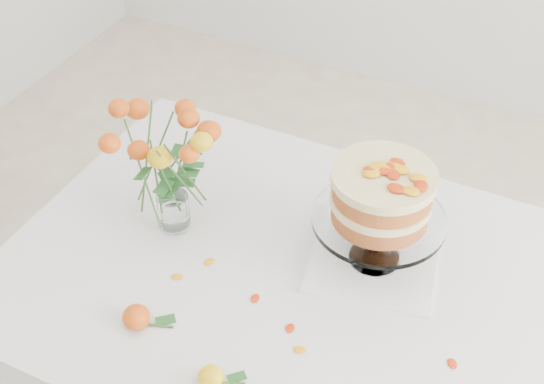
# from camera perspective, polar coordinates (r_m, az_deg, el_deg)

# --- Properties ---
(table) EXTENTS (1.43, 0.93, 0.76)m
(table) POSITION_cam_1_polar(r_m,az_deg,el_deg) (1.70, 3.96, -8.92)
(table) COLOR tan
(table) RESTS_ON ground
(napkin) EXTENTS (0.32, 0.32, 0.01)m
(napkin) POSITION_cam_1_polar(r_m,az_deg,el_deg) (1.70, 7.66, -5.06)
(napkin) COLOR white
(napkin) RESTS_ON table
(cake_stand) EXTENTS (0.29, 0.29, 0.26)m
(cake_stand) POSITION_cam_1_polar(r_m,az_deg,el_deg) (1.58, 8.22, -0.60)
(cake_stand) COLOR white
(cake_stand) RESTS_ON napkin
(rose_vase) EXTENTS (0.24, 0.24, 0.37)m
(rose_vase) POSITION_cam_1_polar(r_m,az_deg,el_deg) (1.64, -7.90, 2.89)
(rose_vase) COLOR white
(rose_vase) RESTS_ON table
(loose_rose_near) EXTENTS (0.09, 0.05, 0.04)m
(loose_rose_near) POSITION_cam_1_polar(r_m,az_deg,el_deg) (1.47, -4.62, -13.71)
(loose_rose_near) COLOR yellow
(loose_rose_near) RESTS_ON table
(loose_rose_far) EXTENTS (0.10, 0.06, 0.05)m
(loose_rose_far) POSITION_cam_1_polar(r_m,az_deg,el_deg) (1.57, -10.17, -9.25)
(loose_rose_far) COLOR #D95E0A
(loose_rose_far) RESTS_ON table
(stray_petal_a) EXTENTS (0.03, 0.02, 0.00)m
(stray_petal_a) POSITION_cam_1_polar(r_m,az_deg,el_deg) (1.61, -1.27, -8.02)
(stray_petal_a) COLOR orange
(stray_petal_a) RESTS_ON table
(stray_petal_b) EXTENTS (0.03, 0.02, 0.00)m
(stray_petal_b) POSITION_cam_1_polar(r_m,az_deg,el_deg) (1.56, 1.37, -10.23)
(stray_petal_b) COLOR orange
(stray_petal_b) RESTS_ON table
(stray_petal_c) EXTENTS (0.03, 0.02, 0.00)m
(stray_petal_c) POSITION_cam_1_polar(r_m,az_deg,el_deg) (1.53, 2.11, -11.79)
(stray_petal_c) COLOR orange
(stray_petal_c) RESTS_ON table
(stray_petal_d) EXTENTS (0.03, 0.02, 0.00)m
(stray_petal_d) POSITION_cam_1_polar(r_m,az_deg,el_deg) (1.69, -4.75, -5.28)
(stray_petal_d) COLOR orange
(stray_petal_d) RESTS_ON table
(stray_petal_e) EXTENTS (0.03, 0.02, 0.00)m
(stray_petal_e) POSITION_cam_1_polar(r_m,az_deg,el_deg) (1.66, -7.15, -6.38)
(stray_petal_e) COLOR orange
(stray_petal_e) RESTS_ON table
(stray_petal_f) EXTENTS (0.03, 0.02, 0.00)m
(stray_petal_f) POSITION_cam_1_polar(r_m,az_deg,el_deg) (1.55, 13.42, -12.47)
(stray_petal_f) COLOR orange
(stray_petal_f) RESTS_ON table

